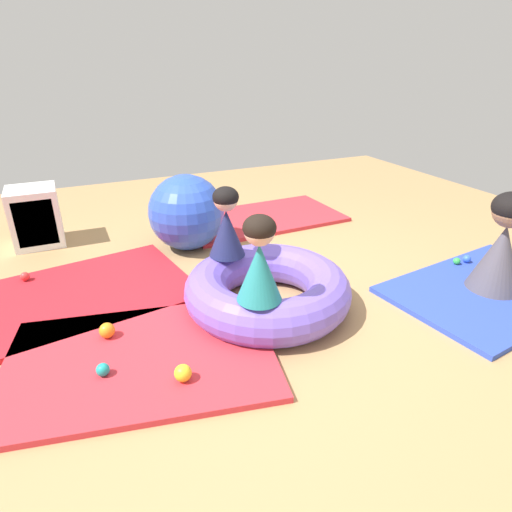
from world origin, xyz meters
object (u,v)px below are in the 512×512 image
Objects in this scene: play_ball_red at (25,277)px; exercise_ball_large at (187,212)px; child_in_teal at (259,260)px; child_in_navy at (226,223)px; storage_cube at (36,217)px; play_ball_blue at (467,259)px; play_ball_orange at (107,330)px; play_ball_yellow at (183,373)px; adult_seated at (503,244)px; play_ball_green at (457,261)px; inflatable_cushion at (267,289)px; play_ball_teal at (103,370)px.

exercise_ball_large reaches higher than play_ball_red.
child_in_teal is 1.67m from exercise_ball_large.
child_in_navy is 2.13m from storage_cube.
play_ball_orange is (-3.01, 0.15, 0.02)m from play_ball_blue.
child_in_teal is 5.58× the size of play_ball_yellow.
play_ball_red is at bearing -67.84° from child_in_navy.
adult_seated is 1.09× the size of exercise_ball_large.
child_in_navy reaches higher than play_ball_orange.
play_ball_green is at bearing 81.71° from adult_seated.
storage_cube is (-1.30, 0.67, -0.07)m from exercise_ball_large.
adult_seated is at bearing -43.95° from exercise_ball_large.
child_in_teal is at bearing -46.17° from play_ball_red.
child_in_navy is at bearing 167.21° from play_ball_blue.
play_ball_blue is 3.01m from play_ball_orange.
inflatable_cushion reaches higher than play_ball_teal.
exercise_ball_large reaches higher than play_ball_blue.
play_ball_blue is 3.72m from play_ball_red.
play_ball_red is 1.87m from play_ball_yellow.
adult_seated is at bearing -16.90° from inflatable_cushion.
play_ball_yellow is at bearing 99.44° from child_in_teal.
inflatable_cushion is 2.26× the size of child_in_navy.
play_ball_orange is (-2.82, 0.56, -0.32)m from adult_seated.
child_in_navy is 0.95× the size of storage_cube.
play_ball_blue is (2.11, 0.23, -0.51)m from child_in_teal.
play_ball_orange is 1.32× the size of play_ball_teal.
adult_seated is at bearing -114.86° from play_ball_blue.
play_ball_yellow is 1.63× the size of play_ball_green.
storage_cube is (-3.29, 2.08, 0.21)m from play_ball_green.
child_in_teal reaches higher than play_ball_red.
play_ball_blue is at bearing -19.24° from play_ball_red.
play_ball_yellow is at bearing -63.58° from play_ball_red.
inflatable_cushion is 1.12m from play_ball_orange.
exercise_ball_large is (0.01, 1.65, -0.22)m from child_in_teal.
child_in_teal is at bearing -0.63° from play_ball_teal.
inflatable_cushion is 17.58× the size of play_ball_blue.
adult_seated is 7.78× the size of play_ball_yellow.
exercise_ball_large is at bearing -27.24° from storage_cube.
play_ball_blue is 0.90× the size of play_ball_teal.
play_ball_blue is at bearing 4.13° from play_ball_teal.
play_ball_blue is 0.68× the size of play_ball_orange.
inflatable_cushion reaches higher than play_ball_red.
adult_seated is at bearing -107.08° from child_in_teal.
child_in_teal is 8.10× the size of play_ball_blue.
play_ball_blue is (2.05, -0.47, -0.49)m from child_in_navy.
storage_cube is at bearing -90.72° from child_in_navy.
play_ball_green is at bearing -35.44° from exercise_ball_large.
play_ball_green is (2.00, 0.24, -0.51)m from child_in_teal.
play_ball_red reaches higher than play_ball_blue.
play_ball_green is (2.97, 0.23, -0.01)m from play_ball_teal.
adult_seated reaches higher than play_ball_blue.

